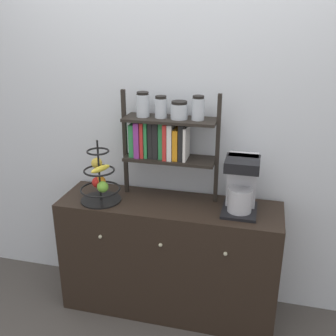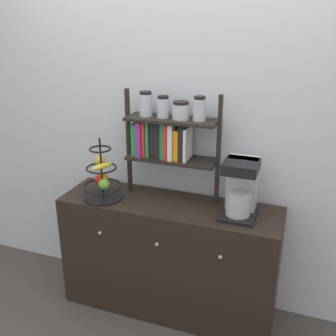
# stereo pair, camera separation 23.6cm
# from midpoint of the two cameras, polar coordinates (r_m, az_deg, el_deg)

# --- Properties ---
(ground_plane) EXTENTS (12.00, 12.00, 0.00)m
(ground_plane) POSITION_cam_midpoint_polar(r_m,az_deg,el_deg) (2.80, 1.17, -21.93)
(ground_plane) COLOR #47423D
(wall_back) EXTENTS (7.00, 0.05, 2.60)m
(wall_back) POSITION_cam_midpoint_polar(r_m,az_deg,el_deg) (2.56, 4.76, 7.24)
(wall_back) COLOR silver
(wall_back) RESTS_ON ground_plane
(sideboard) EXTENTS (1.42, 0.43, 0.80)m
(sideboard) POSITION_cam_midpoint_polar(r_m,az_deg,el_deg) (2.70, 2.70, -12.87)
(sideboard) COLOR black
(sideboard) RESTS_ON ground_plane
(coffee_maker) EXTENTS (0.21, 0.26, 0.35)m
(coffee_maker) POSITION_cam_midpoint_polar(r_m,az_deg,el_deg) (2.37, 13.35, -2.76)
(coffee_maker) COLOR black
(coffee_maker) RESTS_ON sideboard
(fruit_stand) EXTENTS (0.26, 0.26, 0.41)m
(fruit_stand) POSITION_cam_midpoint_polar(r_m,az_deg,el_deg) (2.55, -6.96, -1.59)
(fruit_stand) COLOR black
(fruit_stand) RESTS_ON sideboard
(shelf_hutch) EXTENTS (0.62, 0.20, 0.69)m
(shelf_hutch) POSITION_cam_midpoint_polar(r_m,az_deg,el_deg) (2.46, 2.50, 4.96)
(shelf_hutch) COLOR black
(shelf_hutch) RESTS_ON sideboard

